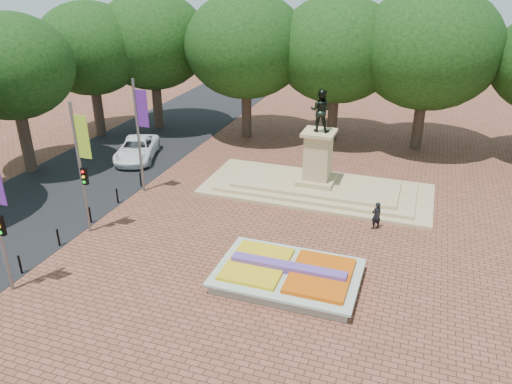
% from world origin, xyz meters
% --- Properties ---
extents(ground, '(90.00, 90.00, 0.00)m').
position_xyz_m(ground, '(0.00, 0.00, 0.00)').
color(ground, brown).
rests_on(ground, ground).
extents(asphalt_street, '(9.00, 90.00, 0.02)m').
position_xyz_m(asphalt_street, '(-15.00, 5.00, 0.01)').
color(asphalt_street, black).
rests_on(asphalt_street, ground).
extents(flower_bed, '(6.30, 4.30, 0.91)m').
position_xyz_m(flower_bed, '(1.03, -2.00, 0.38)').
color(flower_bed, gray).
rests_on(flower_bed, ground).
extents(monument, '(14.00, 6.00, 6.40)m').
position_xyz_m(monument, '(0.00, 8.00, 0.88)').
color(monument, tan).
rests_on(monument, ground).
extents(tree_row_back, '(44.80, 8.80, 10.43)m').
position_xyz_m(tree_row_back, '(2.33, 18.00, 6.67)').
color(tree_row_back, '#35251D').
rests_on(tree_row_back, ground).
extents(tree_row_street, '(8.40, 25.40, 9.98)m').
position_xyz_m(tree_row_street, '(-19.50, 4.67, 6.39)').
color(tree_row_street, '#35251D').
rests_on(tree_row_street, ground).
extents(banner_poles, '(0.88, 11.17, 7.00)m').
position_xyz_m(banner_poles, '(-10.08, -1.31, 3.88)').
color(banner_poles, slate).
rests_on(banner_poles, ground).
extents(bollard_row, '(0.12, 13.12, 0.98)m').
position_xyz_m(bollard_row, '(-10.70, -1.50, 0.53)').
color(bollard_row, black).
rests_on(bollard_row, ground).
extents(van, '(4.11, 5.92, 1.50)m').
position_xyz_m(van, '(-13.53, 9.25, 0.75)').
color(van, white).
rests_on(van, ground).
extents(pedestrian, '(0.68, 0.64, 1.56)m').
position_xyz_m(pedestrian, '(4.09, 4.29, 0.78)').
color(pedestrian, black).
rests_on(pedestrian, ground).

